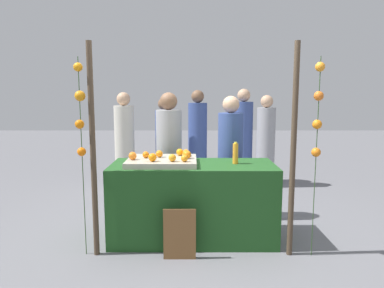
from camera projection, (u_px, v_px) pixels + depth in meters
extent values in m
plane|color=slate|center=(192.00, 238.00, 4.01)|extent=(24.00, 24.00, 0.00)
cube|color=#1E4C1E|center=(192.00, 202.00, 3.95)|extent=(1.80, 0.74, 0.86)
cube|color=#B2AD99|center=(161.00, 161.00, 3.89)|extent=(0.75, 0.62, 0.06)
sphere|color=orange|center=(152.00, 157.00, 3.70)|extent=(0.09, 0.09, 0.09)
sphere|color=orange|center=(132.00, 156.00, 3.80)|extent=(0.09, 0.09, 0.09)
sphere|color=orange|center=(171.00, 158.00, 3.70)|extent=(0.08, 0.08, 0.08)
sphere|color=orange|center=(185.00, 153.00, 3.98)|extent=(0.08, 0.08, 0.08)
sphere|color=orange|center=(183.00, 158.00, 3.69)|extent=(0.07, 0.07, 0.07)
sphere|color=orange|center=(185.00, 152.00, 4.06)|extent=(0.07, 0.07, 0.07)
sphere|color=orange|center=(158.00, 154.00, 3.95)|extent=(0.08, 0.08, 0.08)
sphere|color=orange|center=(179.00, 152.00, 4.07)|extent=(0.08, 0.08, 0.08)
sphere|color=orange|center=(145.00, 155.00, 3.91)|extent=(0.07, 0.07, 0.07)
sphere|color=orange|center=(186.00, 155.00, 3.87)|extent=(0.09, 0.09, 0.09)
cylinder|color=orange|center=(234.00, 154.00, 3.89)|extent=(0.06, 0.06, 0.22)
cylinder|color=yellow|center=(235.00, 143.00, 3.87)|extent=(0.03, 0.03, 0.02)
cube|color=brown|center=(179.00, 235.00, 3.46)|extent=(0.32, 0.01, 0.52)
cube|color=black|center=(179.00, 234.00, 3.47)|extent=(0.30, 0.02, 0.50)
cylinder|color=#99999E|center=(168.00, 165.00, 4.59)|extent=(0.33, 0.33, 1.42)
sphere|color=brown|center=(168.00, 101.00, 4.47)|extent=(0.22, 0.22, 0.22)
cylinder|color=#384C8C|center=(229.00, 166.00, 4.59)|extent=(0.32, 0.32, 1.38)
sphere|color=tan|center=(230.00, 104.00, 4.48)|extent=(0.22, 0.22, 0.22)
cylinder|color=#384C8C|center=(242.00, 143.00, 6.44)|extent=(0.34, 0.34, 1.48)
sphere|color=tan|center=(243.00, 95.00, 6.32)|extent=(0.23, 0.23, 0.23)
cylinder|color=beige|center=(124.00, 148.00, 5.96)|extent=(0.33, 0.33, 1.43)
sphere|color=tan|center=(122.00, 99.00, 5.84)|extent=(0.22, 0.22, 0.22)
cylinder|color=#384C8C|center=(197.00, 143.00, 6.42)|extent=(0.34, 0.34, 1.46)
sphere|color=brown|center=(197.00, 96.00, 6.30)|extent=(0.23, 0.23, 0.23)
cylinder|color=#99999E|center=(265.00, 147.00, 6.22)|extent=(0.32, 0.32, 1.39)
sphere|color=tan|center=(266.00, 101.00, 6.10)|extent=(0.22, 0.22, 0.22)
cylinder|color=#384C8C|center=(164.00, 149.00, 6.17)|extent=(0.31, 0.31, 1.35)
sphere|color=brown|center=(163.00, 104.00, 6.06)|extent=(0.21, 0.21, 0.21)
cylinder|color=#473828|center=(92.00, 152.00, 3.45)|extent=(0.06, 0.06, 2.12)
cylinder|color=#473828|center=(292.00, 152.00, 3.46)|extent=(0.06, 0.06, 2.12)
cylinder|color=#2D4C23|center=(81.00, 159.00, 3.47)|extent=(0.01, 0.01, 1.97)
sphere|color=orange|center=(77.00, 67.00, 3.35)|extent=(0.09, 0.09, 0.09)
sphere|color=orange|center=(79.00, 96.00, 3.38)|extent=(0.10, 0.10, 0.10)
sphere|color=orange|center=(79.00, 124.00, 3.42)|extent=(0.09, 0.09, 0.09)
sphere|color=orange|center=(81.00, 152.00, 3.46)|extent=(0.09, 0.09, 0.09)
cylinder|color=#2D4C23|center=(315.00, 159.00, 3.45)|extent=(0.01, 0.01, 1.97)
sphere|color=orange|center=(319.00, 67.00, 3.32)|extent=(0.09, 0.09, 0.09)
sphere|color=orange|center=(318.00, 96.00, 3.37)|extent=(0.09, 0.09, 0.09)
sphere|color=orange|center=(316.00, 124.00, 3.40)|extent=(0.09, 0.09, 0.09)
sphere|color=orange|center=(315.00, 152.00, 3.44)|extent=(0.09, 0.09, 0.09)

